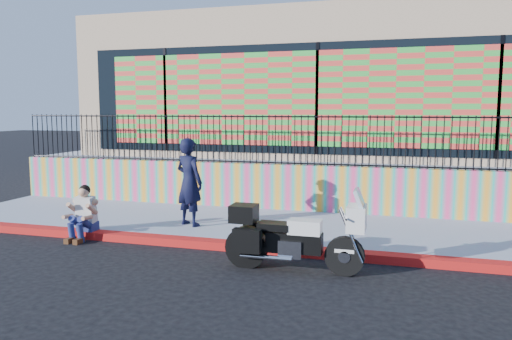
% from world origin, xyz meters
% --- Properties ---
extents(ground, '(90.00, 90.00, 0.00)m').
position_xyz_m(ground, '(0.00, 0.00, 0.00)').
color(ground, black).
rests_on(ground, ground).
extents(red_curb, '(16.00, 0.30, 0.15)m').
position_xyz_m(red_curb, '(0.00, 0.00, 0.07)').
color(red_curb, red).
rests_on(red_curb, ground).
extents(sidewalk, '(16.00, 3.00, 0.15)m').
position_xyz_m(sidewalk, '(0.00, 1.65, 0.07)').
color(sidewalk, '#979FB5').
rests_on(sidewalk, ground).
extents(mural_wall, '(16.00, 0.20, 1.10)m').
position_xyz_m(mural_wall, '(0.00, 3.25, 0.70)').
color(mural_wall, '#FD4284').
rests_on(mural_wall, sidewalk).
extents(metal_fence, '(15.80, 0.04, 1.20)m').
position_xyz_m(metal_fence, '(0.00, 3.25, 1.85)').
color(metal_fence, black).
rests_on(metal_fence, mural_wall).
extents(elevated_platform, '(16.00, 10.00, 1.25)m').
position_xyz_m(elevated_platform, '(0.00, 8.35, 0.62)').
color(elevated_platform, '#979FB5').
rests_on(elevated_platform, ground).
extents(storefront_building, '(14.00, 8.06, 4.00)m').
position_xyz_m(storefront_building, '(0.00, 8.13, 3.25)').
color(storefront_building, tan).
rests_on(storefront_building, elevated_platform).
extents(police_motorcycle, '(2.22, 0.73, 1.38)m').
position_xyz_m(police_motorcycle, '(0.45, -0.88, 0.58)').
color(police_motorcycle, black).
rests_on(police_motorcycle, ground).
extents(police_officer, '(0.79, 0.66, 1.84)m').
position_xyz_m(police_officer, '(-2.16, 1.02, 1.07)').
color(police_officer, black).
rests_on(police_officer, sidewalk).
extents(seated_man, '(0.54, 0.71, 1.06)m').
position_xyz_m(seated_man, '(-3.95, -0.17, 0.45)').
color(seated_man, navy).
rests_on(seated_man, ground).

